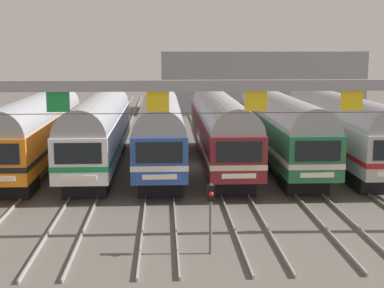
{
  "coord_description": "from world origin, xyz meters",
  "views": [
    {
      "loc": [
        -1.75,
        -35.37,
        7.74
      ],
      "look_at": [
        0.01,
        -1.92,
        1.86
      ],
      "focal_mm": 51.48,
      "sensor_mm": 36.0,
      "label": 1
    }
  ],
  "objects_px": {
    "yard_signal_mast": "(211,205)",
    "commuter_train_orange": "(37,128)",
    "commuter_train_green": "(280,126)",
    "commuter_train_stainless": "(339,125)",
    "commuter_train_blue": "(160,127)",
    "commuter_train_white": "(99,127)",
    "catenary_gantry": "(207,109)",
    "commuter_train_maroon": "(220,126)"
  },
  "relations": [
    {
      "from": "commuter_train_maroon",
      "to": "commuter_train_green",
      "type": "bearing_deg",
      "value": 0.0
    },
    {
      "from": "commuter_train_orange",
      "to": "yard_signal_mast",
      "type": "height_order",
      "value": "commuter_train_orange"
    },
    {
      "from": "commuter_train_orange",
      "to": "commuter_train_white",
      "type": "height_order",
      "value": "same"
    },
    {
      "from": "commuter_train_blue",
      "to": "commuter_train_maroon",
      "type": "relative_size",
      "value": 1.0
    },
    {
      "from": "commuter_train_green",
      "to": "commuter_train_stainless",
      "type": "distance_m",
      "value": 3.93
    },
    {
      "from": "commuter_train_stainless",
      "to": "catenary_gantry",
      "type": "height_order",
      "value": "catenary_gantry"
    },
    {
      "from": "commuter_train_maroon",
      "to": "commuter_train_blue",
      "type": "bearing_deg",
      "value": 180.0
    },
    {
      "from": "commuter_train_white",
      "to": "yard_signal_mast",
      "type": "distance_m",
      "value": 16.63
    },
    {
      "from": "commuter_train_maroon",
      "to": "commuter_train_green",
      "type": "distance_m",
      "value": 3.93
    },
    {
      "from": "commuter_train_orange",
      "to": "commuter_train_green",
      "type": "bearing_deg",
      "value": 0.0
    },
    {
      "from": "commuter_train_maroon",
      "to": "commuter_train_green",
      "type": "xyz_separation_m",
      "value": [
        3.93,
        0.0,
        0.0
      ]
    },
    {
      "from": "commuter_train_orange",
      "to": "commuter_train_green",
      "type": "relative_size",
      "value": 1.0
    },
    {
      "from": "commuter_train_orange",
      "to": "yard_signal_mast",
      "type": "distance_m",
      "value": 18.39
    },
    {
      "from": "commuter_train_white",
      "to": "yard_signal_mast",
      "type": "height_order",
      "value": "commuter_train_white"
    },
    {
      "from": "commuter_train_blue",
      "to": "commuter_train_stainless",
      "type": "bearing_deg",
      "value": 0.02
    },
    {
      "from": "commuter_train_maroon",
      "to": "yard_signal_mast",
      "type": "xyz_separation_m",
      "value": [
        -1.96,
        -15.53,
        -0.77
      ]
    },
    {
      "from": "commuter_train_orange",
      "to": "commuter_train_maroon",
      "type": "height_order",
      "value": "same"
    },
    {
      "from": "commuter_train_maroon",
      "to": "commuter_train_white",
      "type": "bearing_deg",
      "value": 180.0
    },
    {
      "from": "commuter_train_white",
      "to": "catenary_gantry",
      "type": "relative_size",
      "value": 0.73
    },
    {
      "from": "commuter_train_blue",
      "to": "catenary_gantry",
      "type": "relative_size",
      "value": 0.73
    },
    {
      "from": "commuter_train_orange",
      "to": "commuter_train_maroon",
      "type": "distance_m",
      "value": 11.78
    },
    {
      "from": "commuter_train_green",
      "to": "yard_signal_mast",
      "type": "distance_m",
      "value": 16.63
    },
    {
      "from": "commuter_train_green",
      "to": "commuter_train_maroon",
      "type": "bearing_deg",
      "value": 180.0
    },
    {
      "from": "commuter_train_white",
      "to": "commuter_train_stainless",
      "type": "height_order",
      "value": "commuter_train_stainless"
    },
    {
      "from": "commuter_train_stainless",
      "to": "commuter_train_blue",
      "type": "bearing_deg",
      "value": -179.98
    },
    {
      "from": "catenary_gantry",
      "to": "yard_signal_mast",
      "type": "distance_m",
      "value": 3.98
    },
    {
      "from": "commuter_train_green",
      "to": "catenary_gantry",
      "type": "bearing_deg",
      "value": -113.58
    },
    {
      "from": "yard_signal_mast",
      "to": "commuter_train_orange",
      "type": "bearing_deg",
      "value": 122.29
    },
    {
      "from": "yard_signal_mast",
      "to": "commuter_train_blue",
      "type": "bearing_deg",
      "value": 97.2
    },
    {
      "from": "commuter_train_white",
      "to": "commuter_train_maroon",
      "type": "relative_size",
      "value": 1.0
    },
    {
      "from": "commuter_train_maroon",
      "to": "commuter_train_stainless",
      "type": "bearing_deg",
      "value": 0.03
    },
    {
      "from": "commuter_train_orange",
      "to": "commuter_train_maroon",
      "type": "bearing_deg",
      "value": 0.0
    },
    {
      "from": "commuter_train_stainless",
      "to": "yard_signal_mast",
      "type": "distance_m",
      "value": 18.39
    },
    {
      "from": "commuter_train_orange",
      "to": "commuter_train_green",
      "type": "height_order",
      "value": "same"
    },
    {
      "from": "commuter_train_green",
      "to": "commuter_train_stainless",
      "type": "xyz_separation_m",
      "value": [
        3.93,
        0.0,
        0.0
      ]
    },
    {
      "from": "catenary_gantry",
      "to": "yard_signal_mast",
      "type": "height_order",
      "value": "catenary_gantry"
    },
    {
      "from": "commuter_train_white",
      "to": "commuter_train_green",
      "type": "distance_m",
      "value": 11.78
    },
    {
      "from": "commuter_train_white",
      "to": "commuter_train_blue",
      "type": "relative_size",
      "value": 1.0
    },
    {
      "from": "commuter_train_green",
      "to": "catenary_gantry",
      "type": "height_order",
      "value": "catenary_gantry"
    },
    {
      "from": "commuter_train_blue",
      "to": "catenary_gantry",
      "type": "distance_m",
      "value": 13.89
    },
    {
      "from": "commuter_train_stainless",
      "to": "yard_signal_mast",
      "type": "height_order",
      "value": "commuter_train_stainless"
    },
    {
      "from": "commuter_train_white",
      "to": "commuter_train_green",
      "type": "height_order",
      "value": "same"
    }
  ]
}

